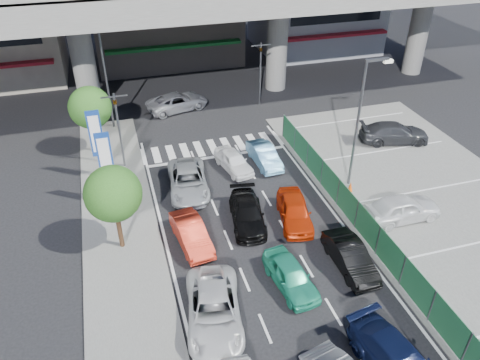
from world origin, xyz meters
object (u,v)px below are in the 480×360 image
object	(u,v)px
hatch_black_mid_right	(350,257)
taxi_orange_left	(191,234)
parked_sedan_white	(402,208)
signboard_near	(106,159)
traffic_light_left	(117,113)
parked_sedan_dgrey	(394,133)
street_lamp_right	(362,114)
traffic_cone	(350,187)
sedan_black_mid	(247,213)
taxi_orange_right	(295,211)
taxi_teal_mid	(291,275)
tree_near	(113,194)
street_lamp_left	(107,67)
signboard_far	(96,136)
traffic_light_right	(261,58)
crossing_wagon_silver	(178,102)
wagon_silver_front_left	(188,181)
sedan_white_mid_left	(214,309)
kei_truck_front_right	(264,155)
tree_far	(90,108)
sedan_white_front_mid	(234,161)

from	to	relation	value
hatch_black_mid_right	taxi_orange_left	world-z (taller)	hatch_black_mid_right
parked_sedan_white	signboard_near	bearing A→B (deg)	68.20
traffic_light_left	parked_sedan_dgrey	xyz separation A→B (m)	(18.81, -2.01, -3.17)
traffic_light_left	street_lamp_right	xyz separation A→B (m)	(13.37, -6.00, 0.83)
signboard_near	traffic_cone	world-z (taller)	signboard_near
traffic_light_left	sedan_black_mid	bearing A→B (deg)	-52.61
taxi_orange_right	parked_sedan_white	world-z (taller)	parked_sedan_white
taxi_teal_mid	taxi_orange_left	distance (m)	5.73
tree_near	taxi_teal_mid	size ratio (longest dim) A/B	1.29
traffic_light_left	parked_sedan_white	distance (m)	17.74
street_lamp_left	parked_sedan_white	world-z (taller)	street_lamp_left
signboard_far	traffic_cone	bearing A→B (deg)	-22.02
traffic_light_right	taxi_orange_left	size ratio (longest dim) A/B	1.35
traffic_light_left	traffic_cone	bearing A→B (deg)	-27.76
crossing_wagon_silver	traffic_cone	size ratio (longest dim) A/B	8.03
sedan_black_mid	parked_sedan_dgrey	distance (m)	14.08
hatch_black_mid_right	sedan_black_mid	world-z (taller)	hatch_black_mid_right
traffic_light_right	parked_sedan_dgrey	world-z (taller)	traffic_light_right
street_lamp_right	wagon_silver_front_left	bearing A→B (deg)	167.61
wagon_silver_front_left	crossing_wagon_silver	size ratio (longest dim) A/B	0.98
traffic_light_right	signboard_near	world-z (taller)	traffic_light_right
sedan_white_mid_left	taxi_orange_right	bearing A→B (deg)	52.87
signboard_near	wagon_silver_front_left	size ratio (longest dim) A/B	0.96
crossing_wagon_silver	parked_sedan_dgrey	distance (m)	17.02
sedan_white_mid_left	sedan_black_mid	distance (m)	6.98
signboard_far	sedan_white_mid_left	world-z (taller)	signboard_far
tree_near	traffic_light_left	bearing A→B (deg)	84.29
wagon_silver_front_left	kei_truck_front_right	xyz separation A→B (m)	(5.44, 1.66, -0.06)
tree_near	sedan_black_mid	world-z (taller)	tree_near
sedan_black_mid	kei_truck_front_right	size ratio (longest dim) A/B	1.13
kei_truck_front_right	signboard_near	bearing A→B (deg)	-172.64
street_lamp_right	signboard_near	world-z (taller)	street_lamp_right
signboard_near	sedan_white_mid_left	xyz separation A→B (m)	(3.63, -9.96, -2.37)
tree_near	sedan_black_mid	xyz separation A→B (m)	(6.81, 0.14, -2.77)
crossing_wagon_silver	traffic_cone	bearing A→B (deg)	-165.98
tree_far	traffic_light_right	bearing A→B (deg)	18.69
tree_near	crossing_wagon_silver	xyz separation A→B (m)	(5.75, 15.88, -2.69)
taxi_orange_left	taxi_orange_right	size ratio (longest dim) A/B	0.95
traffic_light_right	parked_sedan_dgrey	size ratio (longest dim) A/B	1.07
traffic_light_left	sedan_white_mid_left	bearing A→B (deg)	-79.34
taxi_orange_right	traffic_cone	size ratio (longest dim) A/B	6.51
wagon_silver_front_left	signboard_near	bearing A→B (deg)	-171.97
sedan_white_front_mid	signboard_far	bearing A→B (deg)	159.17
sedan_white_mid_left	crossing_wagon_silver	size ratio (longest dim) A/B	0.99
traffic_light_left	kei_truck_front_right	distance (m)	9.79
crossing_wagon_silver	parked_sedan_white	bearing A→B (deg)	-166.89
street_lamp_right	taxi_orange_left	distance (m)	11.75
tree_near	parked_sedan_dgrey	bearing A→B (deg)	16.99
kei_truck_front_right	parked_sedan_dgrey	bearing A→B (deg)	-2.12
sedan_black_mid	sedan_white_front_mid	distance (m)	5.65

